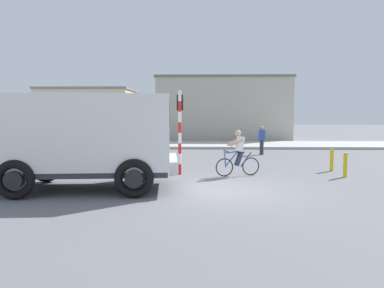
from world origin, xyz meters
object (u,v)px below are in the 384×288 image
at_px(cyclist, 238,153).
at_px(car_red_near, 97,141).
at_px(truck_foreground, 85,136).
at_px(bollard_far, 332,160).
at_px(traffic_light_pole, 180,120).
at_px(bollard_near, 345,165).
at_px(pedestrian_near_kerb, 262,140).

bearing_deg(cyclist, car_red_near, 138.70).
xyz_separation_m(truck_foreground, bollard_far, (8.83, 3.75, -1.22)).
distance_m(traffic_light_pole, bollard_far, 6.37).
height_order(car_red_near, bollard_near, car_red_near).
relative_size(pedestrian_near_kerb, bollard_far, 1.80).
height_order(car_red_near, pedestrian_near_kerb, pedestrian_near_kerb).
relative_size(traffic_light_pole, car_red_near, 0.74).
relative_size(traffic_light_pole, pedestrian_near_kerb, 1.98).
bearing_deg(pedestrian_near_kerb, bollard_near, -75.15).
relative_size(car_red_near, bollard_near, 4.78).
xyz_separation_m(cyclist, bollard_near, (3.90, -0.20, -0.41)).
xyz_separation_m(car_red_near, bollard_near, (11.02, -6.46, -0.37)).
relative_size(traffic_light_pole, bollard_near, 3.56).
relative_size(truck_foreground, traffic_light_pole, 1.75).
xyz_separation_m(car_red_near, bollard_far, (11.02, -5.06, -0.37)).
height_order(cyclist, pedestrian_near_kerb, cyclist).
distance_m(traffic_light_pole, pedestrian_near_kerb, 7.92).
bearing_deg(cyclist, truck_foreground, -152.63).
xyz_separation_m(truck_foreground, pedestrian_near_kerb, (6.93, 9.49, -0.82)).
bearing_deg(traffic_light_pole, cyclist, -8.80).
bearing_deg(traffic_light_pole, bollard_far, 7.98).
height_order(truck_foreground, cyclist, truck_foreground).
bearing_deg(pedestrian_near_kerb, truck_foreground, -126.16).
xyz_separation_m(traffic_light_pole, bollard_far, (6.10, 0.86, -1.62)).
distance_m(cyclist, bollard_far, 4.10).
bearing_deg(bollard_near, cyclist, 177.00).
bearing_deg(cyclist, bollard_near, -3.00).
height_order(truck_foreground, car_red_near, truck_foreground).
relative_size(car_red_near, pedestrian_near_kerb, 2.65).
bearing_deg(bollard_near, truck_foreground, -165.11).
distance_m(truck_foreground, pedestrian_near_kerb, 11.78).
bearing_deg(truck_foreground, pedestrian_near_kerb, 53.84).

